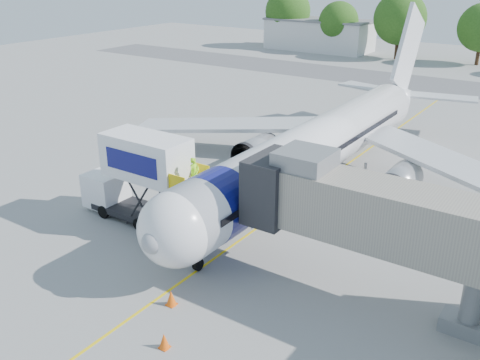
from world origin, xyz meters
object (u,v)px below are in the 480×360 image
Objects in this scene: aircraft at (321,145)px; catering_hiloader at (140,179)px; ground_tug at (72,316)px; jet_bridge at (374,214)px.

catering_hiloader is at bearing -119.38° from aircraft.
catering_hiloader is at bearing 135.00° from ground_tug.
aircraft reaches higher than ground_tug.
jet_bridge is 3.40× the size of ground_tug.
ground_tug is at bearing -62.00° from catering_hiloader.
catering_hiloader is 2.09× the size of ground_tug.
jet_bridge is (7.99, -11.12, 1.39)m from aircraft.
aircraft reaches higher than jet_bridge.
jet_bridge is 13.64m from ground_tug.
ground_tug is (-9.30, -9.33, -3.57)m from jet_bridge.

